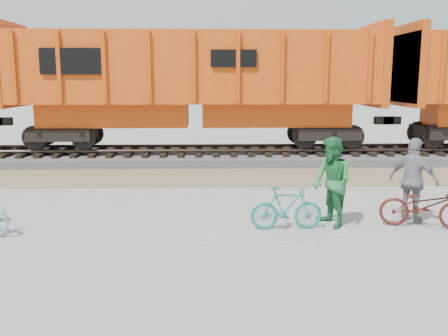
{
  "coord_description": "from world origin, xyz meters",
  "views": [
    {
      "loc": [
        -0.92,
        -10.28,
        3.14
      ],
      "look_at": [
        -0.55,
        1.5,
        1.03
      ],
      "focal_mm": 40.0,
      "sensor_mm": 36.0,
      "label": 1
    }
  ],
  "objects": [
    {
      "name": "hopper_car_center",
      "position": [
        -1.43,
        9.0,
        3.01
      ],
      "size": [
        14.0,
        3.13,
        4.65
      ],
      "color": "black",
      "rests_on": "track"
    },
    {
      "name": "person_woman",
      "position": [
        3.57,
        0.28,
        0.94
      ],
      "size": [
        1.08,
        1.13,
        1.89
      ],
      "primitive_type": "imported",
      "rotation": [
        0.0,
        0.0,
        2.31
      ],
      "color": "gray",
      "rests_on": "ground"
    },
    {
      "name": "track",
      "position": [
        0.0,
        9.0,
        0.47
      ],
      "size": [
        120.0,
        2.6,
        0.24
      ],
      "color": "black",
      "rests_on": "ballast_bed"
    },
    {
      "name": "person_man",
      "position": [
        1.71,
        0.06,
        0.97
      ],
      "size": [
        0.99,
        1.12,
        1.93
      ],
      "primitive_type": "imported",
      "rotation": [
        0.0,
        0.0,
        -1.25
      ],
      "color": "#23733B",
      "rests_on": "ground"
    },
    {
      "name": "ballast_bed",
      "position": [
        0.0,
        9.0,
        0.15
      ],
      "size": [
        120.0,
        4.0,
        0.3
      ],
      "primitive_type": "cube",
      "color": "slate",
      "rests_on": "ground"
    },
    {
      "name": "gravel_strip",
      "position": [
        0.0,
        5.5,
        0.01
      ],
      "size": [
        120.0,
        3.0,
        0.02
      ],
      "primitive_type": "cube",
      "color": "#8E7D58",
      "rests_on": "ground"
    },
    {
      "name": "ground",
      "position": [
        0.0,
        0.0,
        0.0
      ],
      "size": [
        120.0,
        120.0,
        0.0
      ],
      "primitive_type": "plane",
      "color": "#9E9E99",
      "rests_on": "ground"
    },
    {
      "name": "bicycle_maroon",
      "position": [
        3.67,
        -0.12,
        0.48
      ],
      "size": [
        1.93,
        1.15,
        0.96
      ],
      "primitive_type": "imported",
      "rotation": [
        0.0,
        0.0,
        1.27
      ],
      "color": "#4F1A14",
      "rests_on": "ground"
    },
    {
      "name": "bicycle_teal",
      "position": [
        0.71,
        -0.14,
        0.46
      ],
      "size": [
        1.53,
        0.47,
        0.91
      ],
      "primitive_type": "imported",
      "rotation": [
        0.0,
        0.0,
        1.6
      ],
      "color": "teal",
      "rests_on": "ground"
    }
  ]
}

